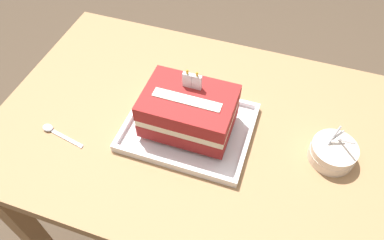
% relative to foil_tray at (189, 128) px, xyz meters
% --- Properties ---
extents(ground_plane, '(8.00, 8.00, 0.00)m').
position_rel_foil_tray_xyz_m(ground_plane, '(0.01, 0.02, -0.71)').
color(ground_plane, '#4C3D2D').
extents(dining_table, '(1.14, 0.76, 0.70)m').
position_rel_foil_tray_xyz_m(dining_table, '(0.01, 0.02, -0.11)').
color(dining_table, '#9E754C').
rests_on(dining_table, ground_plane).
extents(foil_tray, '(0.34, 0.27, 0.02)m').
position_rel_foil_tray_xyz_m(foil_tray, '(0.00, 0.00, 0.00)').
color(foil_tray, silver).
rests_on(foil_tray, dining_table).
extents(birthday_cake, '(0.24, 0.17, 0.17)m').
position_rel_foil_tray_xyz_m(birthday_cake, '(-0.00, 0.00, 0.07)').
color(birthday_cake, maroon).
rests_on(birthday_cake, foil_tray).
extents(bowl_stack, '(0.12, 0.12, 0.10)m').
position_rel_foil_tray_xyz_m(bowl_stack, '(0.38, 0.03, 0.02)').
color(bowl_stack, silver).
rests_on(bowl_stack, dining_table).
extents(serving_spoon_near_tray, '(0.14, 0.04, 0.01)m').
position_rel_foil_tray_xyz_m(serving_spoon_near_tray, '(-0.36, -0.13, -0.00)').
color(serving_spoon_near_tray, silver).
rests_on(serving_spoon_near_tray, dining_table).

